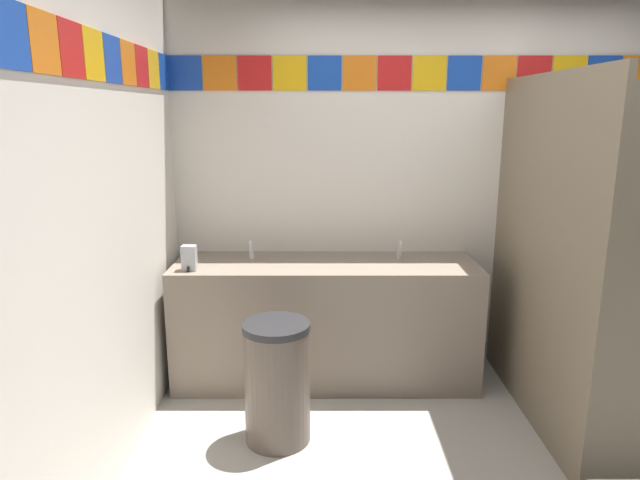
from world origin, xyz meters
TOP-DOWN VIEW (x-y plane):
  - wall_back at (0.00, 1.54)m, footprint 3.74×0.09m
  - wall_side at (-1.91, 0.00)m, footprint 0.09×2.99m
  - vanity_counter at (-0.81, 1.20)m, footprint 2.02×0.60m
  - faucet_left at (-1.32, 1.29)m, footprint 0.04×0.10m
  - faucet_right at (-0.31, 1.29)m, footprint 0.04×0.10m
  - soap_dispenser at (-1.68, 1.01)m, footprint 0.09×0.09m
  - stall_divider at (0.58, 0.47)m, footprint 0.92×1.53m
  - toilet at (1.07, 1.04)m, footprint 0.39×0.49m
  - trash_bin at (-1.09, 0.45)m, footprint 0.37×0.37m

SIDE VIEW (x-z plane):
  - toilet at x=1.07m, z-range -0.07..0.67m
  - trash_bin at x=-1.09m, z-range 0.00..0.70m
  - vanity_counter at x=-0.81m, z-range 0.01..0.84m
  - faucet_left at x=-1.32m, z-range 0.81..0.96m
  - faucet_right at x=-0.31m, z-range 0.81..0.96m
  - soap_dispenser at x=-1.68m, z-range 0.83..0.99m
  - stall_divider at x=0.58m, z-range 0.00..2.03m
  - wall_back at x=0.00m, z-range 0.01..2.60m
  - wall_side at x=-1.91m, z-range 0.01..2.60m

